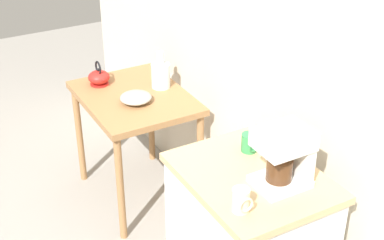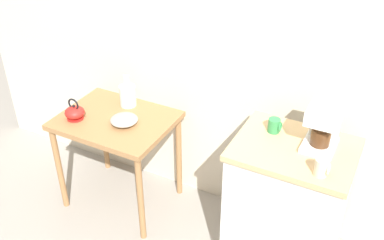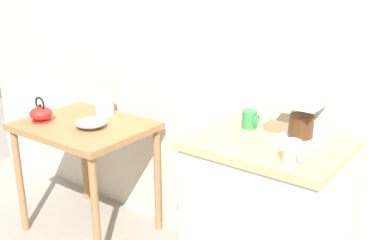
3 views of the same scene
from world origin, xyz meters
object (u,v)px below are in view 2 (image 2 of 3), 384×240
Objects in this scene: coffee_maker at (324,125)px; mug_tall_green at (274,126)px; glass_carafe_vase at (128,95)px; mug_small_cream at (322,167)px; bowl_stoneware at (124,120)px; teakettle at (75,112)px.

mug_tall_green is at bearing 177.35° from coffee_maker.
mug_tall_green reaches higher than glass_carafe_vase.
mug_small_cream is (0.07, -0.26, -0.09)m from coffee_maker.
glass_carafe_vase is at bearing 165.40° from mug_small_cream.
mug_small_cream is at bearing -38.51° from mug_tall_green.
coffee_maker is 0.29m from mug_small_cream.
coffee_maker reaches higher than bowl_stoneware.
teakettle is 1.72m from mug_small_cream.
bowl_stoneware is at bearing 173.37° from mug_small_cream.
mug_small_cream is at bearing -1.95° from teakettle.
mug_small_cream is 0.44m from mug_tall_green.
teakettle is 1.93× the size of mug_tall_green.
teakettle is 1.67m from coffee_maker.
mug_small_cream reaches higher than teakettle.
teakettle is 0.40m from glass_carafe_vase.
glass_carafe_vase is (0.22, 0.33, 0.03)m from teakettle.
mug_tall_green is (1.14, -0.11, 0.14)m from glass_carafe_vase.
mug_tall_green is (-0.35, 0.28, -0.01)m from mug_small_cream.
teakettle is 1.70× the size of mug_small_cream.
coffee_maker is at bearing 104.40° from mug_small_cream.
teakettle is at bearing -123.96° from glass_carafe_vase.
mug_small_cream reaches higher than bowl_stoneware.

